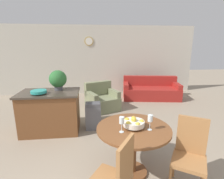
{
  "coord_description": "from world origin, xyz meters",
  "views": [
    {
      "loc": [
        -0.16,
        -1.36,
        1.93
      ],
      "look_at": [
        0.26,
        2.42,
        0.97
      ],
      "focal_mm": 28.0,
      "sensor_mm": 36.0,
      "label": 1
    }
  ],
  "objects_px": {
    "dining_chair_near_left": "(116,176)",
    "dining_chair_near_right": "(190,152)",
    "trash_bin": "(93,116)",
    "kitchen_island": "(51,112)",
    "dining_table": "(133,138)",
    "potted_plant": "(58,79)",
    "fruit_bowl": "(134,123)",
    "wine_glass_right": "(150,119)",
    "armchair": "(102,100)",
    "wine_glass_left": "(122,121)",
    "couch": "(151,91)",
    "teal_bowl": "(39,92)"
  },
  "relations": [
    {
      "from": "trash_bin",
      "to": "armchair",
      "type": "relative_size",
      "value": 0.57
    },
    {
      "from": "fruit_bowl",
      "to": "potted_plant",
      "type": "relative_size",
      "value": 0.68
    },
    {
      "from": "teal_bowl",
      "to": "potted_plant",
      "type": "distance_m",
      "value": 0.52
    },
    {
      "from": "kitchen_island",
      "to": "armchair",
      "type": "distance_m",
      "value": 1.79
    },
    {
      "from": "dining_table",
      "to": "couch",
      "type": "relative_size",
      "value": 0.51
    },
    {
      "from": "potted_plant",
      "to": "wine_glass_right",
      "type": "bearing_deg",
      "value": -49.31
    },
    {
      "from": "dining_chair_near_right",
      "to": "kitchen_island",
      "type": "distance_m",
      "value": 2.95
    },
    {
      "from": "trash_bin",
      "to": "kitchen_island",
      "type": "bearing_deg",
      "value": -179.75
    },
    {
      "from": "dining_chair_near_left",
      "to": "wine_glass_right",
      "type": "bearing_deg",
      "value": -10.35
    },
    {
      "from": "wine_glass_right",
      "to": "armchair",
      "type": "distance_m",
      "value": 3.07
    },
    {
      "from": "dining_table",
      "to": "armchair",
      "type": "relative_size",
      "value": 0.97
    },
    {
      "from": "kitchen_island",
      "to": "trash_bin",
      "type": "relative_size",
      "value": 2.02
    },
    {
      "from": "couch",
      "to": "dining_chair_near_left",
      "type": "bearing_deg",
      "value": -104.46
    },
    {
      "from": "dining_chair_near_right",
      "to": "couch",
      "type": "bearing_deg",
      "value": -68.89
    },
    {
      "from": "fruit_bowl",
      "to": "potted_plant",
      "type": "xyz_separation_m",
      "value": [
        -1.37,
        1.74,
        0.34
      ]
    },
    {
      "from": "dining_table",
      "to": "armchair",
      "type": "bearing_deg",
      "value": 96.28
    },
    {
      "from": "teal_bowl",
      "to": "wine_glass_right",
      "type": "bearing_deg",
      "value": -38.03
    },
    {
      "from": "dining_table",
      "to": "wine_glass_left",
      "type": "distance_m",
      "value": 0.41
    },
    {
      "from": "wine_glass_right",
      "to": "armchair",
      "type": "bearing_deg",
      "value": 100.06
    },
    {
      "from": "dining_chair_near_left",
      "to": "dining_chair_near_right",
      "type": "height_order",
      "value": "same"
    },
    {
      "from": "dining_table",
      "to": "potted_plant",
      "type": "bearing_deg",
      "value": 128.21
    },
    {
      "from": "fruit_bowl",
      "to": "wine_glass_right",
      "type": "height_order",
      "value": "wine_glass_right"
    },
    {
      "from": "fruit_bowl",
      "to": "wine_glass_left",
      "type": "height_order",
      "value": "wine_glass_left"
    },
    {
      "from": "wine_glass_left",
      "to": "trash_bin",
      "type": "distance_m",
      "value": 1.84
    },
    {
      "from": "armchair",
      "to": "wine_glass_right",
      "type": "bearing_deg",
      "value": -103.26
    },
    {
      "from": "dining_chair_near_right",
      "to": "trash_bin",
      "type": "xyz_separation_m",
      "value": [
        -1.28,
        1.92,
        -0.23
      ]
    },
    {
      "from": "dining_table",
      "to": "fruit_bowl",
      "type": "relative_size",
      "value": 3.5
    },
    {
      "from": "dining_chair_near_right",
      "to": "wine_glass_right",
      "type": "xyz_separation_m",
      "value": [
        -0.48,
        0.26,
        0.39
      ]
    },
    {
      "from": "teal_bowl",
      "to": "couch",
      "type": "xyz_separation_m",
      "value": [
        3.28,
        2.43,
        -0.71
      ]
    },
    {
      "from": "dining_chair_near_left",
      "to": "armchair",
      "type": "bearing_deg",
      "value": 32.25
    },
    {
      "from": "kitchen_island",
      "to": "potted_plant",
      "type": "distance_m",
      "value": 0.75
    },
    {
      "from": "armchair",
      "to": "trash_bin",
      "type": "bearing_deg",
      "value": -125.45
    },
    {
      "from": "wine_glass_right",
      "to": "fruit_bowl",
      "type": "bearing_deg",
      "value": 155.44
    },
    {
      "from": "dining_table",
      "to": "teal_bowl",
      "type": "bearing_deg",
      "value": 140.6
    },
    {
      "from": "fruit_bowl",
      "to": "dining_chair_near_right",
      "type": "bearing_deg",
      "value": -26.84
    },
    {
      "from": "fruit_bowl",
      "to": "dining_chair_near_left",
      "type": "bearing_deg",
      "value": -116.86
    },
    {
      "from": "dining_table",
      "to": "trash_bin",
      "type": "bearing_deg",
      "value": 110.62
    },
    {
      "from": "kitchen_island",
      "to": "wine_glass_left",
      "type": "bearing_deg",
      "value": -51.27
    },
    {
      "from": "dining_table",
      "to": "wine_glass_left",
      "type": "bearing_deg",
      "value": -149.14
    },
    {
      "from": "couch",
      "to": "armchair",
      "type": "relative_size",
      "value": 1.92
    },
    {
      "from": "dining_table",
      "to": "trash_bin",
      "type": "xyz_separation_m",
      "value": [
        -0.59,
        1.57,
        -0.28
      ]
    },
    {
      "from": "potted_plant",
      "to": "couch",
      "type": "xyz_separation_m",
      "value": [
        2.93,
        2.1,
        -0.9
      ]
    },
    {
      "from": "wine_glass_left",
      "to": "wine_glass_right",
      "type": "bearing_deg",
      "value": 3.06
    },
    {
      "from": "dining_table",
      "to": "wine_glass_right",
      "type": "relative_size",
      "value": 4.84
    },
    {
      "from": "kitchen_island",
      "to": "teal_bowl",
      "type": "xyz_separation_m",
      "value": [
        -0.17,
        -0.15,
        0.51
      ]
    },
    {
      "from": "armchair",
      "to": "dining_chair_near_left",
      "type": "bearing_deg",
      "value": -113.93
    },
    {
      "from": "teal_bowl",
      "to": "couch",
      "type": "distance_m",
      "value": 4.14
    },
    {
      "from": "dining_chair_near_left",
      "to": "potted_plant",
      "type": "xyz_separation_m",
      "value": [
        -1.01,
        2.43,
        0.63
      ]
    },
    {
      "from": "dining_chair_near_left",
      "to": "teal_bowl",
      "type": "bearing_deg",
      "value": 65.82
    },
    {
      "from": "dining_chair_near_left",
      "to": "kitchen_island",
      "type": "bearing_deg",
      "value": 60.75
    }
  ]
}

